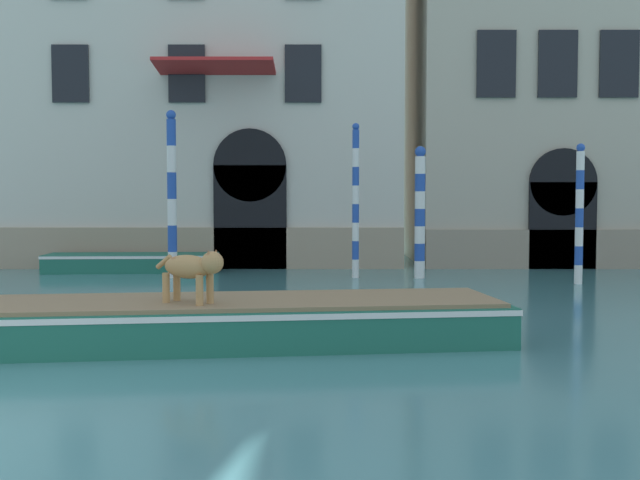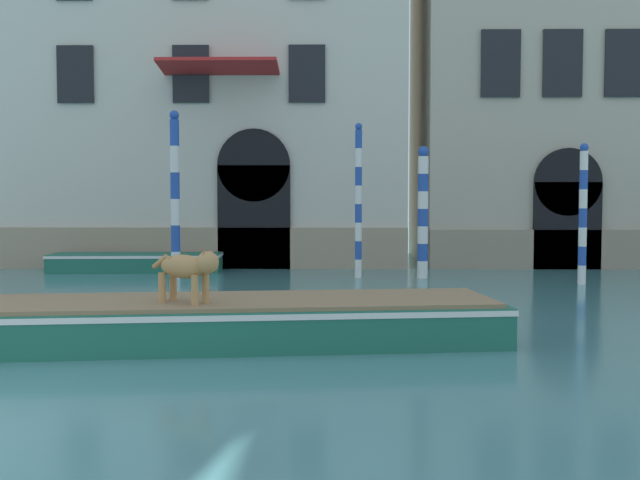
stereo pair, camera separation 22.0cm
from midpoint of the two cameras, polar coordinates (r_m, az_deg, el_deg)
The scene contains 7 objects.
boat_foreground at distance 11.19m, azimuth -7.90°, elevation -6.05°, with size 8.56×3.11×0.65m.
dog_on_deck at distance 10.73m, azimuth -10.18°, elevation -2.10°, with size 1.06×0.71×0.78m.
boat_moored_near_palazzo at distance 22.41m, azimuth -14.29°, elevation -1.66°, with size 4.98×1.60×0.53m.
mooring_pole_0 at distance 20.04m, azimuth 2.51°, elevation 3.05°, with size 0.19×0.19×4.14m.
mooring_pole_1 at distance 20.11m, azimuth 7.41°, elevation 2.16°, with size 0.29×0.29×3.52m.
mooring_pole_2 at distance 19.67m, azimuth 18.95°, elevation 1.94°, with size 0.21×0.21×3.49m.
mooring_pole_4 at distance 20.38m, azimuth -11.43°, elevation 3.47°, with size 0.26×0.26×4.47m.
Camera 1 is at (3.89, -6.20, 2.14)m, focal length 42.00 mm.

